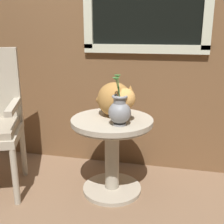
{
  "coord_description": "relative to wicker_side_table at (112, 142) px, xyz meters",
  "views": [
    {
      "loc": [
        0.52,
        -1.64,
        1.19
      ],
      "look_at": [
        0.09,
        0.23,
        0.63
      ],
      "focal_mm": 45.3,
      "sensor_mm": 36.0,
      "label": 1
    }
  ],
  "objects": [
    {
      "name": "pewter_vase_with_ivy",
      "position": [
        0.08,
        -0.12,
        0.28
      ],
      "size": [
        0.15,
        0.15,
        0.33
      ],
      "color": "gray",
      "rests_on": "wicker_side_table"
    },
    {
      "name": "back_wall",
      "position": [
        -0.08,
        0.49,
        0.91
      ],
      "size": [
        4.0,
        0.07,
        2.6
      ],
      "color": "brown",
      "rests_on": "ground_plane"
    },
    {
      "name": "cat",
      "position": [
        0.01,
        0.06,
        0.31
      ],
      "size": [
        0.39,
        0.48,
        0.26
      ],
      "color": "#AD7A3D",
      "rests_on": "wicker_side_table"
    },
    {
      "name": "wicker_side_table",
      "position": [
        0.0,
        0.0,
        0.0
      ],
      "size": [
        0.59,
        0.59,
        0.58
      ],
      "color": "#B2A893",
      "rests_on": "ground_plane"
    },
    {
      "name": "ground_plane",
      "position": [
        -0.09,
        -0.23,
        -0.4
      ],
      "size": [
        6.0,
        6.0,
        0.0
      ],
      "primitive_type": "plane",
      "color": "#7F6047"
    }
  ]
}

